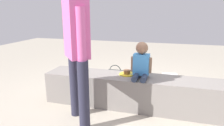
# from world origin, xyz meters

# --- Properties ---
(ground_plane) EXTENTS (12.00, 12.00, 0.00)m
(ground_plane) POSITION_xyz_m (0.00, 0.00, 0.00)
(ground_plane) COLOR #A39A89
(concrete_ledge) EXTENTS (2.61, 0.45, 0.45)m
(concrete_ledge) POSITION_xyz_m (0.00, 0.00, 0.22)
(concrete_ledge) COLOR gray
(concrete_ledge) RESTS_ON ground_plane
(child_seated) EXTENTS (0.28, 0.32, 0.48)m
(child_seated) POSITION_xyz_m (0.05, -0.02, 0.66)
(child_seated) COLOR #253047
(child_seated) RESTS_ON concrete_ledge
(adult_standing) EXTENTS (0.38, 0.41, 1.70)m
(adult_standing) POSITION_xyz_m (-0.60, -0.58, 1.02)
(adult_standing) COLOR #242436
(adult_standing) RESTS_ON ground_plane
(cake_plate) EXTENTS (0.22, 0.22, 0.07)m
(cake_plate) POSITION_xyz_m (-0.15, 0.06, 0.47)
(cake_plate) COLOR yellow
(cake_plate) RESTS_ON concrete_ledge
(gift_bag) EXTENTS (0.20, 0.12, 0.37)m
(gift_bag) POSITION_xyz_m (-0.03, 0.78, 0.17)
(gift_bag) COLOR #B259BF
(gift_bag) RESTS_ON ground_plane
(water_bottle_near_gift) EXTENTS (0.06, 0.06, 0.19)m
(water_bottle_near_gift) POSITION_xyz_m (-0.15, 0.99, 0.09)
(water_bottle_near_gift) COLOR silver
(water_bottle_near_gift) RESTS_ON ground_plane
(party_cup_red) EXTENTS (0.07, 0.07, 0.10)m
(party_cup_red) POSITION_xyz_m (-1.05, 0.66, 0.05)
(party_cup_red) COLOR red
(party_cup_red) RESTS_ON ground_plane
(cake_box_white) EXTENTS (0.32, 0.35, 0.13)m
(cake_box_white) POSITION_xyz_m (0.47, 1.19, 0.06)
(cake_box_white) COLOR white
(cake_box_white) RESTS_ON ground_plane
(handbag_black_leather) EXTENTS (0.30, 0.14, 0.34)m
(handbag_black_leather) POSITION_xyz_m (-0.54, 0.87, 0.12)
(handbag_black_leather) COLOR black
(handbag_black_leather) RESTS_ON ground_plane
(handbag_brown_canvas) EXTENTS (0.30, 0.12, 0.30)m
(handbag_brown_canvas) POSITION_xyz_m (-0.13, 0.41, 0.10)
(handbag_brown_canvas) COLOR brown
(handbag_brown_canvas) RESTS_ON ground_plane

